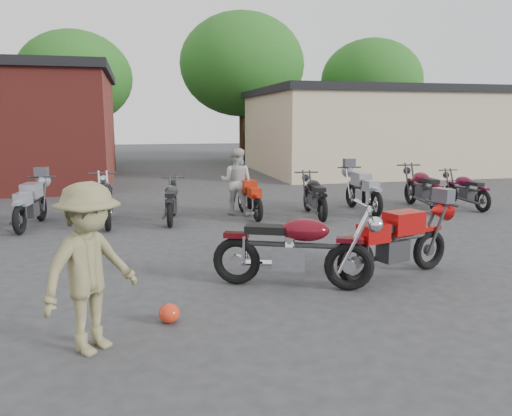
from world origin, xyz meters
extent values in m
plane|color=#2E2E30|center=(0.00, 0.00, 0.00)|extent=(90.00, 90.00, 0.00)
cube|color=tan|center=(8.50, 15.00, 1.75)|extent=(10.00, 8.00, 3.50)
ellipsoid|color=red|center=(-1.80, -0.84, 0.12)|extent=(0.26, 0.26, 0.23)
imported|color=#AFAEAA|center=(0.34, 5.72, 0.85)|extent=(1.02, 0.93, 1.69)
imported|color=olive|center=(-2.61, -1.37, 0.89)|extent=(1.28, 1.27, 1.77)
camera|label=1|loc=(-2.12, -6.52, 2.37)|focal=35.00mm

